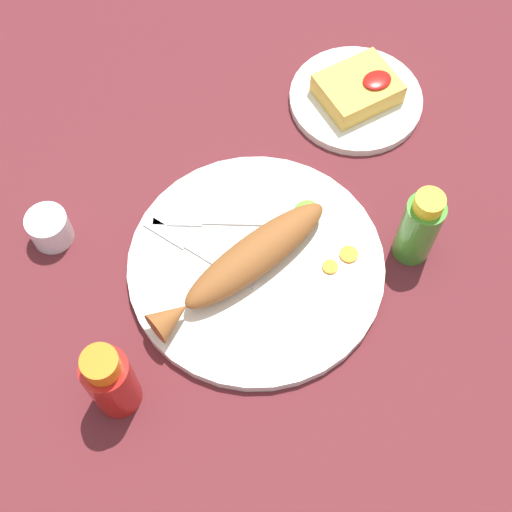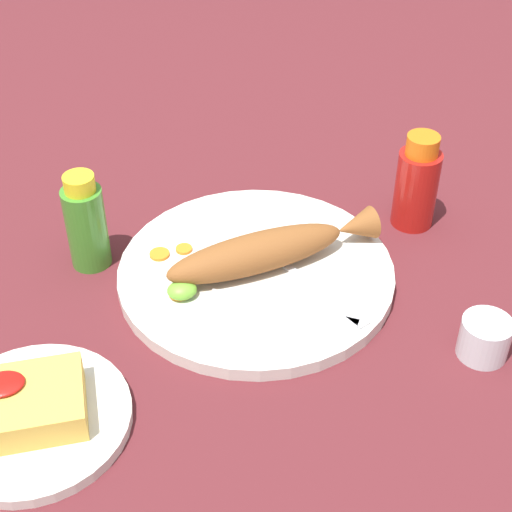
% 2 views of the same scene
% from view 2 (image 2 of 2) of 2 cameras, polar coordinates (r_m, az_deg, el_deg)
% --- Properties ---
extents(ground_plane, '(4.00, 4.00, 0.00)m').
position_cam_2_polar(ground_plane, '(1.02, 0.00, -1.66)').
color(ground_plane, '#561E23').
extents(main_plate, '(0.36, 0.36, 0.02)m').
position_cam_2_polar(main_plate, '(1.01, 0.00, -1.27)').
color(main_plate, silver).
rests_on(main_plate, ground_plane).
extents(fried_fish, '(0.29, 0.10, 0.05)m').
position_cam_2_polar(fried_fish, '(1.00, 1.01, 0.48)').
color(fried_fish, brown).
rests_on(fried_fish, main_plate).
extents(fork_near, '(0.10, 0.17, 0.00)m').
position_cam_2_polar(fork_near, '(0.97, 4.66, -2.56)').
color(fork_near, silver).
rests_on(fork_near, main_plate).
extents(fork_far, '(0.17, 0.11, 0.00)m').
position_cam_2_polar(fork_far, '(0.95, 2.73, -3.99)').
color(fork_far, silver).
rests_on(fork_far, main_plate).
extents(carrot_slice_near, '(0.02, 0.02, 0.00)m').
position_cam_2_polar(carrot_slice_near, '(1.04, -5.26, 0.51)').
color(carrot_slice_near, orange).
rests_on(carrot_slice_near, main_plate).
extents(carrot_slice_mid, '(0.03, 0.03, 0.00)m').
position_cam_2_polar(carrot_slice_mid, '(1.03, -7.03, 0.13)').
color(carrot_slice_mid, orange).
rests_on(carrot_slice_mid, main_plate).
extents(carrot_slice_far, '(0.03, 0.03, 0.00)m').
position_cam_2_polar(carrot_slice_far, '(0.97, -5.60, -2.69)').
color(carrot_slice_far, orange).
rests_on(carrot_slice_far, main_plate).
extents(lime_wedge_main, '(0.04, 0.03, 0.02)m').
position_cam_2_polar(lime_wedge_main, '(0.96, -5.40, -2.48)').
color(lime_wedge_main, '#6BB233').
rests_on(lime_wedge_main, main_plate).
extents(hot_sauce_bottle_red, '(0.06, 0.06, 0.14)m').
position_cam_2_polar(hot_sauce_bottle_red, '(1.10, 11.61, 5.16)').
color(hot_sauce_bottle_red, '#B21914').
rests_on(hot_sauce_bottle_red, ground_plane).
extents(hot_sauce_bottle_green, '(0.05, 0.05, 0.14)m').
position_cam_2_polar(hot_sauce_bottle_green, '(1.03, -12.27, 2.33)').
color(hot_sauce_bottle_green, '#3D8428').
rests_on(hot_sauce_bottle_green, ground_plane).
extents(salt_cup, '(0.06, 0.06, 0.05)m').
position_cam_2_polar(salt_cup, '(0.94, 16.25, -5.88)').
color(salt_cup, silver).
rests_on(salt_cup, ground_plane).
extents(side_plate_fries, '(0.21, 0.21, 0.01)m').
position_cam_2_polar(side_plate_fries, '(0.88, -15.90, -11.37)').
color(side_plate_fries, silver).
rests_on(side_plate_fries, ground_plane).
extents(fries_pile, '(0.12, 0.09, 0.04)m').
position_cam_2_polar(fries_pile, '(0.86, -16.26, -10.25)').
color(fries_pile, gold).
rests_on(fries_pile, side_plate_fries).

